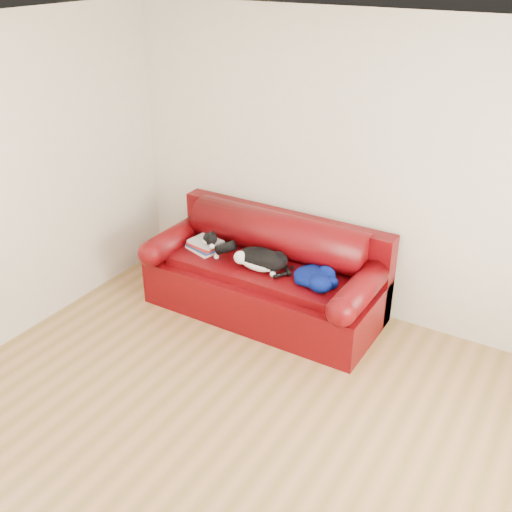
{
  "coord_description": "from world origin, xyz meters",
  "views": [
    {
      "loc": [
        1.73,
        -2.54,
        3.01
      ],
      "look_at": [
        -0.62,
        1.35,
        0.64
      ],
      "focal_mm": 42.0,
      "sensor_mm": 36.0,
      "label": 1
    }
  ],
  "objects_px": {
    "sofa_base": "(264,289)",
    "book_stack": "(205,245)",
    "blanket": "(315,276)",
    "cat": "(260,260)"
  },
  "relations": [
    {
      "from": "sofa_base",
      "to": "book_stack",
      "type": "xyz_separation_m",
      "value": [
        -0.6,
        -0.06,
        0.31
      ]
    },
    {
      "from": "sofa_base",
      "to": "cat",
      "type": "distance_m",
      "value": 0.37
    },
    {
      "from": "book_stack",
      "to": "cat",
      "type": "height_order",
      "value": "cat"
    },
    {
      "from": "sofa_base",
      "to": "cat",
      "type": "xyz_separation_m",
      "value": [
        0.02,
        -0.11,
        0.35
      ]
    },
    {
      "from": "book_stack",
      "to": "blanket",
      "type": "height_order",
      "value": "blanket"
    },
    {
      "from": "blanket",
      "to": "book_stack",
      "type": "bearing_deg",
      "value": 179.04
    },
    {
      "from": "sofa_base",
      "to": "book_stack",
      "type": "distance_m",
      "value": 0.68
    },
    {
      "from": "sofa_base",
      "to": "cat",
      "type": "height_order",
      "value": "cat"
    },
    {
      "from": "book_stack",
      "to": "blanket",
      "type": "distance_m",
      "value": 1.14
    },
    {
      "from": "book_stack",
      "to": "cat",
      "type": "xyz_separation_m",
      "value": [
        0.62,
        -0.05,
        0.04
      ]
    }
  ]
}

